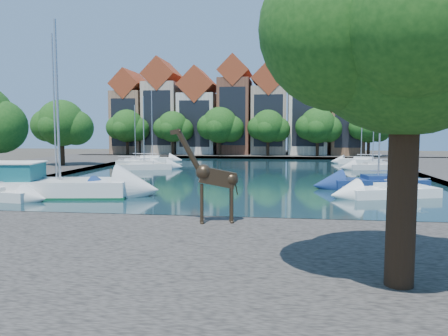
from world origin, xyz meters
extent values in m
plane|color=#38332B|center=(0.00, 0.00, 0.00)|extent=(160.00, 160.00, 0.00)
cube|color=black|center=(0.00, 24.00, 0.04)|extent=(38.00, 50.00, 0.08)
cube|color=#514B46|center=(0.00, -7.00, 0.25)|extent=(50.00, 14.00, 0.50)
cube|color=#514B46|center=(0.00, 56.00, 0.25)|extent=(60.00, 16.00, 0.50)
cube|color=#514B46|center=(-25.00, 24.00, 0.25)|extent=(14.00, 52.00, 0.50)
cylinder|color=#332114|center=(7.50, -9.00, 3.25)|extent=(0.80, 0.80, 5.50)
sphere|color=#144112|center=(7.50, -9.00, 7.92)|extent=(6.40, 6.40, 6.40)
sphere|color=#144112|center=(5.74, -9.40, 7.60)|extent=(4.48, 4.48, 4.48)
cube|color=#8C674C|center=(-23.00, 56.00, 6.00)|extent=(5.39, 9.00, 11.00)
cube|color=brown|center=(-23.00, 56.00, 12.71)|extent=(5.44, 9.18, 5.44)
cube|color=black|center=(-23.00, 51.52, 6.00)|extent=(4.40, 0.05, 8.25)
cube|color=#B7A48C|center=(-17.00, 56.00, 6.75)|extent=(5.88, 9.00, 12.50)
cube|color=brown|center=(-17.00, 56.00, 14.32)|extent=(5.94, 9.18, 5.94)
cube|color=black|center=(-17.00, 51.52, 6.75)|extent=(4.80, 0.05, 9.38)
cube|color=beige|center=(-10.50, 56.00, 5.75)|extent=(6.37, 9.00, 10.50)
cube|color=brown|center=(-10.50, 56.00, 12.43)|extent=(6.43, 9.18, 6.43)
cube|color=black|center=(-10.50, 51.52, 5.75)|extent=(5.20, 0.05, 7.88)
cube|color=brown|center=(-4.00, 56.00, 7.00)|extent=(5.39, 9.00, 13.00)
cube|color=brown|center=(-4.00, 56.00, 14.71)|extent=(5.44, 9.18, 5.44)
cube|color=black|center=(-4.00, 51.52, 7.00)|extent=(4.40, 0.05, 9.75)
cube|color=tan|center=(2.00, 56.00, 6.25)|extent=(5.88, 9.00, 11.50)
cube|color=brown|center=(2.00, 56.00, 13.32)|extent=(5.94, 9.18, 5.94)
cube|color=black|center=(2.00, 51.52, 6.25)|extent=(4.80, 0.05, 8.62)
cube|color=beige|center=(8.50, 56.00, 6.50)|extent=(6.37, 9.00, 12.00)
cube|color=brown|center=(8.50, 56.00, 13.93)|extent=(6.43, 9.18, 6.43)
cube|color=black|center=(8.50, 51.52, 6.50)|extent=(5.20, 0.05, 9.00)
cube|color=brown|center=(15.00, 56.00, 5.75)|extent=(5.39, 9.00, 10.50)
cube|color=brown|center=(15.00, 56.00, 12.21)|extent=(5.44, 9.18, 5.44)
cube|color=black|center=(15.00, 51.52, 5.75)|extent=(4.40, 0.05, 7.88)
cylinder|color=#332114|center=(-22.00, 50.50, 2.10)|extent=(0.50, 0.50, 3.20)
sphere|color=#144012|center=(-22.00, 50.50, 5.38)|extent=(5.60, 5.60, 5.60)
sphere|color=#144012|center=(-20.32, 50.80, 4.82)|extent=(4.20, 4.20, 4.20)
sphere|color=#144012|center=(-23.54, 50.10, 5.10)|extent=(3.92, 3.92, 3.92)
cylinder|color=#332114|center=(-14.00, 50.50, 2.10)|extent=(0.50, 0.50, 3.20)
sphere|color=#144012|center=(-14.00, 50.50, 5.26)|extent=(5.20, 5.20, 5.20)
sphere|color=#144012|center=(-12.44, 50.80, 4.74)|extent=(3.90, 3.90, 3.90)
sphere|color=#144012|center=(-15.43, 50.10, 5.00)|extent=(3.64, 3.64, 3.64)
cylinder|color=#332114|center=(-6.00, 50.50, 2.10)|extent=(0.50, 0.50, 3.20)
sphere|color=#144012|center=(-6.00, 50.50, 5.50)|extent=(6.00, 6.00, 6.00)
sphere|color=#144012|center=(-4.20, 50.80, 4.90)|extent=(4.50, 4.50, 4.50)
sphere|color=#144012|center=(-7.65, 50.10, 5.20)|extent=(4.20, 4.20, 4.20)
cylinder|color=#332114|center=(2.00, 50.50, 2.10)|extent=(0.50, 0.50, 3.20)
sphere|color=#144012|center=(2.00, 50.50, 5.32)|extent=(5.40, 5.40, 5.40)
sphere|color=#144012|center=(3.62, 50.80, 4.78)|extent=(4.05, 4.05, 4.05)
sphere|color=#144012|center=(0.51, 50.10, 5.05)|extent=(3.78, 3.78, 3.78)
cylinder|color=#332114|center=(10.00, 50.50, 2.10)|extent=(0.50, 0.50, 3.20)
sphere|color=#144012|center=(10.00, 50.50, 5.44)|extent=(5.80, 5.80, 5.80)
sphere|color=#144012|center=(11.74, 50.80, 4.86)|extent=(4.35, 4.35, 4.35)
sphere|color=#144012|center=(8.40, 50.10, 5.15)|extent=(4.06, 4.06, 4.06)
cylinder|color=#332114|center=(18.00, 50.50, 2.10)|extent=(0.50, 0.50, 3.20)
sphere|color=#144012|center=(18.00, 50.50, 5.26)|extent=(5.20, 5.20, 5.20)
sphere|color=#144012|center=(19.56, 50.80, 4.74)|extent=(3.90, 3.90, 3.90)
sphere|color=#144012|center=(16.57, 50.10, 5.00)|extent=(3.64, 3.64, 3.64)
cylinder|color=#332114|center=(-22.00, 28.00, 2.20)|extent=(0.54, 0.54, 3.40)
sphere|color=#144012|center=(-22.00, 28.00, 5.58)|extent=(5.60, 5.60, 5.60)
sphere|color=#144012|center=(-20.32, 28.30, 5.02)|extent=(4.20, 4.20, 4.20)
sphere|color=#144012|center=(-23.54, 27.60, 5.30)|extent=(3.92, 3.92, 3.92)
cylinder|color=#332619|center=(0.55, -1.87, 1.42)|extent=(0.14, 0.14, 1.84)
cylinder|color=#332619|center=(0.46, -1.50, 1.42)|extent=(0.14, 0.14, 1.84)
cylinder|color=#332619|center=(1.91, -1.52, 1.42)|extent=(0.14, 0.14, 1.84)
cylinder|color=#332619|center=(1.81, -1.15, 1.42)|extent=(0.14, 0.14, 1.84)
cube|color=#332619|center=(1.23, -1.50, 2.65)|extent=(1.85, 0.91, 1.07)
cylinder|color=#332619|center=(-0.04, -1.83, 3.84)|extent=(1.21, 0.55, 1.90)
cube|color=#332619|center=(-0.65, -1.98, 4.78)|extent=(0.53, 0.28, 0.29)
cube|color=silver|center=(-13.00, 7.46, 0.81)|extent=(13.17, 5.55, 1.47)
cube|color=#165860|center=(-15.23, 7.13, 1.77)|extent=(4.86, 3.43, 1.35)
cylinder|color=#B2B2B7|center=(-11.51, 7.67, 6.85)|extent=(0.18, 0.18, 11.29)
cube|color=navy|center=(-12.00, 8.10, 0.53)|extent=(7.39, 3.16, 0.90)
cube|color=navy|center=(-12.00, 8.10, 0.83)|extent=(3.29, 2.04, 0.50)
cylinder|color=#B2B2B7|center=(-12.00, 8.10, 6.20)|extent=(0.12, 0.12, 10.84)
cube|color=silver|center=(-12.00, 28.57, 0.51)|extent=(6.77, 4.09, 0.87)
cube|color=silver|center=(-12.00, 28.57, 0.80)|extent=(3.14, 2.35, 0.48)
cylinder|color=#B2B2B7|center=(-12.00, 28.57, 4.73)|extent=(0.12, 0.12, 7.96)
cube|color=silver|center=(-15.00, 34.22, 0.48)|extent=(5.12, 2.34, 0.80)
cube|color=silver|center=(-15.00, 34.22, 0.75)|extent=(2.30, 1.48, 0.45)
cylinder|color=#B2B2B7|center=(-15.00, 34.22, 4.35)|extent=(0.11, 0.11, 7.28)
cube|color=white|center=(-14.41, 39.98, 0.50)|extent=(6.33, 3.11, 0.85)
cube|color=white|center=(-14.41, 39.98, 0.79)|extent=(2.86, 1.91, 0.47)
cylinder|color=#B2B2B7|center=(-14.41, 39.98, 5.58)|extent=(0.11, 0.11, 9.68)
cube|color=white|center=(12.00, 10.46, 0.51)|extent=(6.82, 4.13, 0.86)
cube|color=white|center=(12.00, 10.46, 0.80)|extent=(3.17, 2.37, 0.48)
cylinder|color=#B2B2B7|center=(12.00, 10.46, 5.64)|extent=(0.11, 0.11, 9.79)
cube|color=navy|center=(12.00, 14.87, 0.58)|extent=(7.78, 3.93, 1.01)
cube|color=navy|center=(12.00, 14.87, 0.92)|extent=(3.53, 2.39, 0.56)
cylinder|color=#B2B2B7|center=(12.00, 14.87, 5.89)|extent=(0.13, 0.13, 10.04)
cube|color=silver|center=(15.00, 32.10, 0.49)|extent=(5.86, 3.05, 0.82)
cube|color=silver|center=(15.00, 32.10, 0.76)|extent=(2.67, 1.84, 0.46)
cylinder|color=#B2B2B7|center=(15.00, 32.10, 5.32)|extent=(0.11, 0.11, 9.19)
cube|color=white|center=(15.00, 39.78, 0.54)|extent=(5.99, 3.59, 0.91)
cube|color=white|center=(15.00, 39.78, 0.84)|extent=(2.78, 2.07, 0.51)
cylinder|color=#B2B2B7|center=(15.00, 39.78, 4.39)|extent=(0.12, 0.12, 7.20)
camera|label=1|loc=(4.15, -21.53, 4.92)|focal=35.00mm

